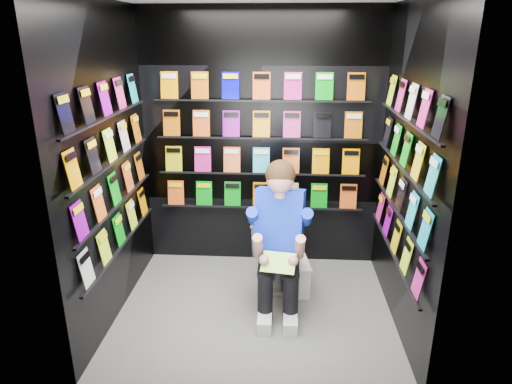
{
  "coord_description": "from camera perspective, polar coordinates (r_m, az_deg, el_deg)",
  "views": [
    {
      "loc": [
        0.23,
        -3.49,
        2.35
      ],
      "look_at": [
        -0.0,
        0.15,
        1.06
      ],
      "focal_mm": 32.0,
      "sensor_mm": 36.0,
      "label": 1
    }
  ],
  "objects": [
    {
      "name": "wall_right",
      "position": [
        3.78,
        18.4,
        2.24
      ],
      "size": [
        0.04,
        2.0,
        2.6
      ],
      "primitive_type": "cube",
      "color": "black",
      "rests_on": "floor"
    },
    {
      "name": "comics_right",
      "position": [
        3.77,
        17.96,
        2.33
      ],
      "size": [
        0.06,
        1.7,
        1.37
      ],
      "primitive_type": null,
      "color": "#DA541A",
      "rests_on": "wall_right"
    },
    {
      "name": "comics_left",
      "position": [
        3.91,
        -17.53,
        2.96
      ],
      "size": [
        0.06,
        1.7,
        1.37
      ],
      "primitive_type": null,
      "color": "#DA541A",
      "rests_on": "wall_left"
    },
    {
      "name": "comics_back",
      "position": [
        4.59,
        0.68,
        6.23
      ],
      "size": [
        2.1,
        0.06,
        1.37
      ],
      "primitive_type": null,
      "color": "#DA541A",
      "rests_on": "wall_back"
    },
    {
      "name": "floor",
      "position": [
        4.22,
        -0.1,
        -14.48
      ],
      "size": [
        2.4,
        2.4,
        0.0
      ],
      "primitive_type": "plane",
      "color": "slate",
      "rests_on": "ground"
    },
    {
      "name": "longbox",
      "position": [
        4.45,
        5.01,
        -10.49
      ],
      "size": [
        0.26,
        0.4,
        0.28
      ],
      "primitive_type": "cube",
      "rotation": [
        0.0,
        0.0,
        0.16
      ],
      "color": "white",
      "rests_on": "floor"
    },
    {
      "name": "longbox_lid",
      "position": [
        4.37,
        5.07,
        -8.74
      ],
      "size": [
        0.28,
        0.42,
        0.03
      ],
      "primitive_type": "cube",
      "rotation": [
        0.0,
        0.0,
        0.16
      ],
      "color": "white",
      "rests_on": "longbox"
    },
    {
      "name": "toilet",
      "position": [
        4.49,
        2.94,
        -6.81
      ],
      "size": [
        0.53,
        0.81,
        0.73
      ],
      "primitive_type": "imported",
      "rotation": [
        0.0,
        0.0,
        2.99
      ],
      "color": "white",
      "rests_on": "floor"
    },
    {
      "name": "held_comic",
      "position": [
        3.75,
        2.83,
        -8.81
      ],
      "size": [
        0.3,
        0.2,
        0.12
      ],
      "primitive_type": "cube",
      "rotation": [
        -0.96,
        0.0,
        -0.15
      ],
      "color": "green",
      "rests_on": "reader"
    },
    {
      "name": "wall_front",
      "position": [
        2.71,
        -1.47,
        -3.34
      ],
      "size": [
        2.4,
        0.04,
        2.6
      ],
      "primitive_type": "cube",
      "color": "black",
      "rests_on": "floor"
    },
    {
      "name": "wall_back",
      "position": [
        4.62,
        0.7,
        6.25
      ],
      "size": [
        2.4,
        0.04,
        2.6
      ],
      "primitive_type": "cube",
      "color": "black",
      "rests_on": "floor"
    },
    {
      "name": "reader",
      "position": [
        3.97,
        2.97,
        -3.65
      ],
      "size": [
        0.68,
        0.9,
        1.51
      ],
      "primitive_type": null,
      "rotation": [
        0.0,
        0.0,
        -0.15
      ],
      "color": "#0521C9",
      "rests_on": "toilet"
    },
    {
      "name": "wall_left",
      "position": [
        3.92,
        -17.93,
        2.89
      ],
      "size": [
        0.04,
        2.0,
        2.6
      ],
      "primitive_type": "cube",
      "color": "black",
      "rests_on": "floor"
    }
  ]
}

